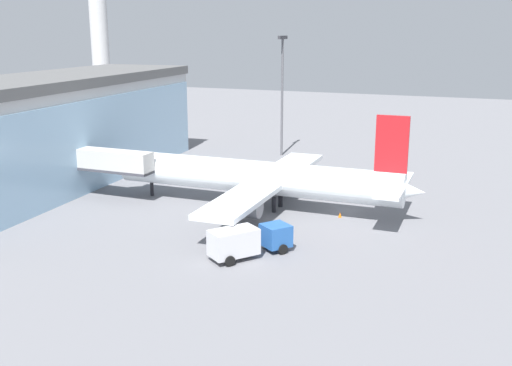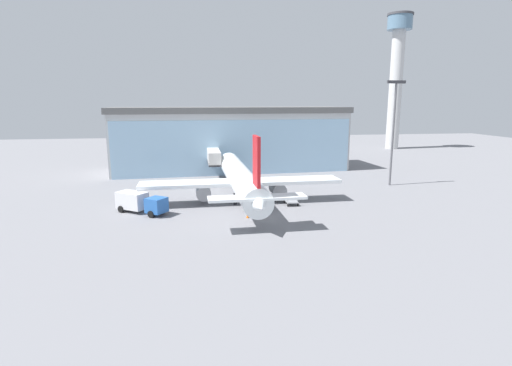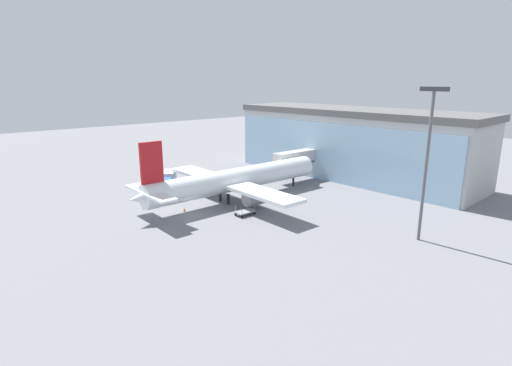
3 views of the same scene
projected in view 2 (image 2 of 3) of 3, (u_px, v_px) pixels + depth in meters
The scene contains 10 objects.
ground at pixel (260, 218), 50.42m from camera, with size 240.00×240.00×0.00m, color slate.
terminal_building at pixel (231, 139), 85.16m from camera, with size 50.00×16.82×13.29m.
jet_bridge at pixel (213, 156), 76.14m from camera, with size 2.37×14.15×5.64m.
control_tower at pixel (397, 70), 120.27m from camera, with size 7.57×7.57×39.83m.
apron_light_mast at pixel (394, 124), 68.00m from camera, with size 3.20×0.40×17.88m.
airplane at pixel (241, 179), 58.30m from camera, with size 28.92×35.24×10.74m.
catering_truck at pixel (140, 202), 52.39m from camera, with size 7.15×6.15×2.65m.
baggage_cart at pixel (291, 201), 56.87m from camera, with size 1.63×2.82×1.50m.
safety_cone_nose at pixel (248, 216), 50.28m from camera, with size 0.36×0.36×0.55m, color orange.
safety_cone_wingtip at pixel (135, 208), 54.00m from camera, with size 0.36×0.36×0.55m, color orange.
Camera 2 is at (-8.14, -47.83, 14.40)m, focal length 28.00 mm.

